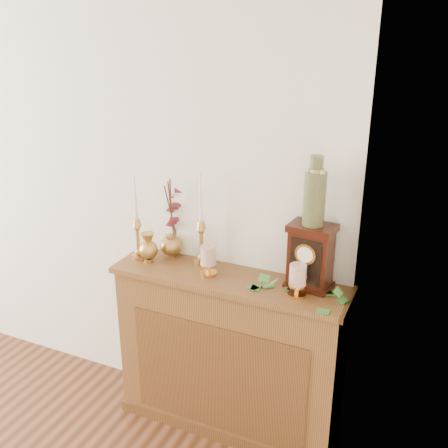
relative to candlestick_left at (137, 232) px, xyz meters
The scene contains 10 objects.
console_shelf 0.84m from the candlestick_left, ahead, with size 1.24×0.34×0.93m.
candlestick_left is the anchor object (origin of this frame).
candlestick_center 0.35m from the candlestick_left, 12.11° to the left, with size 0.08×0.08×0.50m.
bud_vase 0.10m from the candlestick_left, 11.09° to the right, with size 0.10×0.10×0.16m.
ginger_jar 0.21m from the candlestick_left, 43.27° to the left, with size 0.19×0.20×0.46m.
pillar_candle_left 0.44m from the candlestick_left, ahead, with size 0.09×0.09×0.17m.
pillar_candle_right 0.92m from the candlestick_left, ahead, with size 0.09×0.09×0.17m.
ivy_garland 0.93m from the candlestick_left, ahead, with size 0.53×0.19×0.09m.
mantel_clock 0.94m from the candlestick_left, ahead, with size 0.23×0.17×0.32m.
ceramic_vase 0.99m from the candlestick_left, ahead, with size 0.10×0.10×0.33m.
Camera 1 is at (2.36, -0.08, 2.14)m, focal length 42.00 mm.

